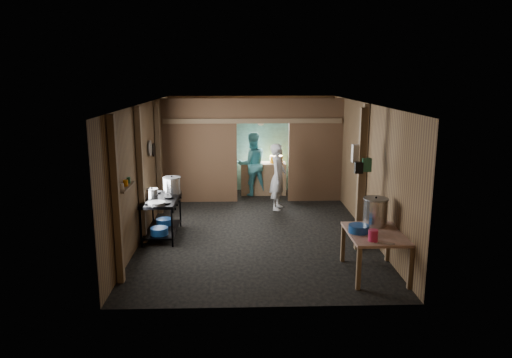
{
  "coord_description": "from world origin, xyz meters",
  "views": [
    {
      "loc": [
        -0.31,
        -9.56,
        3.15
      ],
      "look_at": [
        0.0,
        -0.2,
        1.1
      ],
      "focal_mm": 33.35,
      "sensor_mm": 36.0,
      "label": 1
    }
  ],
  "objects_px": {
    "gas_range": "(162,217)",
    "yellow_tub": "(276,159)",
    "stock_pot": "(375,212)",
    "cook": "(278,177)",
    "stove_pot_large": "(172,186)",
    "pink_bucket": "(373,235)",
    "prep_table": "(374,253)"
  },
  "relations": [
    {
      "from": "gas_range",
      "to": "yellow_tub",
      "type": "height_order",
      "value": "yellow_tub"
    },
    {
      "from": "prep_table",
      "to": "yellow_tub",
      "type": "distance_m",
      "value": 5.55
    },
    {
      "from": "yellow_tub",
      "to": "stock_pot",
      "type": "bearing_deg",
      "value": -75.69
    },
    {
      "from": "gas_range",
      "to": "prep_table",
      "type": "relative_size",
      "value": 1.12
    },
    {
      "from": "gas_range",
      "to": "stock_pot",
      "type": "xyz_separation_m",
      "value": [
        3.8,
        -1.58,
        0.53
      ]
    },
    {
      "from": "cook",
      "to": "pink_bucket",
      "type": "bearing_deg",
      "value": -150.13
    },
    {
      "from": "stove_pot_large",
      "to": "cook",
      "type": "distance_m",
      "value": 2.77
    },
    {
      "from": "prep_table",
      "to": "stock_pot",
      "type": "relative_size",
      "value": 2.46
    },
    {
      "from": "cook",
      "to": "stock_pot",
      "type": "bearing_deg",
      "value": -143.57
    },
    {
      "from": "prep_table",
      "to": "cook",
      "type": "relative_size",
      "value": 0.75
    },
    {
      "from": "yellow_tub",
      "to": "stove_pot_large",
      "type": "bearing_deg",
      "value": -127.7
    },
    {
      "from": "pink_bucket",
      "to": "gas_range",
      "type": "bearing_deg",
      "value": 146.6
    },
    {
      "from": "stove_pot_large",
      "to": "cook",
      "type": "relative_size",
      "value": 0.23
    },
    {
      "from": "stove_pot_large",
      "to": "pink_bucket",
      "type": "height_order",
      "value": "stove_pot_large"
    },
    {
      "from": "stove_pot_large",
      "to": "stock_pot",
      "type": "distance_m",
      "value": 4.12
    },
    {
      "from": "gas_range",
      "to": "stove_pot_large",
      "type": "bearing_deg",
      "value": 65.14
    },
    {
      "from": "stock_pot",
      "to": "pink_bucket",
      "type": "bearing_deg",
      "value": -107.5
    },
    {
      "from": "cook",
      "to": "yellow_tub",
      "type": "bearing_deg",
      "value": 12.7
    },
    {
      "from": "stove_pot_large",
      "to": "stock_pot",
      "type": "relative_size",
      "value": 0.75
    },
    {
      "from": "stove_pot_large",
      "to": "cook",
      "type": "xyz_separation_m",
      "value": [
        2.29,
        1.55,
        -0.16
      ]
    },
    {
      "from": "gas_range",
      "to": "stock_pot",
      "type": "bearing_deg",
      "value": -22.54
    },
    {
      "from": "prep_table",
      "to": "cook",
      "type": "distance_m",
      "value": 4.1
    },
    {
      "from": "stock_pot",
      "to": "prep_table",
      "type": "bearing_deg",
      "value": -103.39
    },
    {
      "from": "yellow_tub",
      "to": "cook",
      "type": "height_order",
      "value": "cook"
    },
    {
      "from": "gas_range",
      "to": "pink_bucket",
      "type": "height_order",
      "value": "pink_bucket"
    },
    {
      "from": "stove_pot_large",
      "to": "prep_table",
      "type": "bearing_deg",
      "value": -33.41
    },
    {
      "from": "pink_bucket",
      "to": "cook",
      "type": "distance_m",
      "value": 4.4
    },
    {
      "from": "prep_table",
      "to": "stove_pot_large",
      "type": "bearing_deg",
      "value": 146.59
    },
    {
      "from": "yellow_tub",
      "to": "cook",
      "type": "relative_size",
      "value": 0.22
    },
    {
      "from": "stock_pot",
      "to": "cook",
      "type": "relative_size",
      "value": 0.31
    },
    {
      "from": "stock_pot",
      "to": "gas_range",
      "type": "bearing_deg",
      "value": 157.46
    },
    {
      "from": "stove_pot_large",
      "to": "pink_bucket",
      "type": "relative_size",
      "value": 2.08
    }
  ]
}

